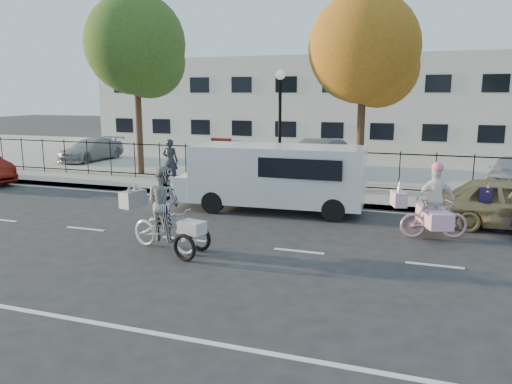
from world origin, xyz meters
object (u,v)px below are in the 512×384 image
at_px(lot_car_a, 91,149).
at_px(lot_car_d, 511,172).
at_px(pedestrian, 170,161).
at_px(lot_car_b, 229,154).
at_px(zebra_trike, 164,218).
at_px(lot_car_c, 317,155).
at_px(lamppost, 280,108).
at_px(unicorn_bike, 433,210).
at_px(white_van, 275,175).

bearing_deg(lot_car_a, lot_car_d, -0.04).
height_order(pedestrian, lot_car_b, pedestrian).
distance_m(zebra_trike, lot_car_c, 12.40).
height_order(lamppost, unicorn_bike, lamppost).
xyz_separation_m(zebra_trike, lot_car_a, (-11.16, 12.05, -0.04)).
height_order(lot_car_b, lot_car_d, lot_car_b).
distance_m(white_van, pedestrian, 5.83).
distance_m(zebra_trike, lot_car_a, 16.42).
height_order(lot_car_b, lot_car_c, lot_car_c).
height_order(lot_car_a, lot_car_d, lot_car_d).
distance_m(pedestrian, lot_car_c, 6.91).
bearing_deg(lamppost, lot_car_d, 20.23).
relative_size(zebra_trike, lot_car_a, 0.59).
xyz_separation_m(white_van, lot_car_b, (-4.61, 7.51, -0.36)).
relative_size(lot_car_b, lot_car_c, 1.02).
xyz_separation_m(zebra_trike, white_van, (1.25, 4.72, 0.36)).
bearing_deg(white_van, zebra_trike, -108.07).
bearing_deg(pedestrian, lamppost, 179.28).
height_order(unicorn_bike, lot_car_b, unicorn_bike).
xyz_separation_m(lot_car_b, lot_car_c, (4.28, 0.14, 0.10)).
distance_m(pedestrian, lot_car_b, 4.84).
bearing_deg(pedestrian, zebra_trike, 113.24).
distance_m(unicorn_bike, lot_car_a, 19.30).
relative_size(pedestrian, lot_car_b, 0.39).
bearing_deg(pedestrian, lot_car_a, -36.98).
relative_size(zebra_trike, unicorn_bike, 1.18).
xyz_separation_m(white_van, pedestrian, (-5.16, 2.71, -0.11)).
relative_size(white_van, lot_car_c, 1.35).
xyz_separation_m(lot_car_c, lot_car_d, (7.79, -1.63, -0.13)).
relative_size(lamppost, lot_car_d, 1.25).
relative_size(lot_car_a, lot_car_b, 0.90).
xyz_separation_m(unicorn_bike, lot_car_d, (2.77, 7.64, 0.01)).
bearing_deg(unicorn_bike, lamppost, 31.98).
bearing_deg(lot_car_d, lot_car_b, -171.58).
bearing_deg(pedestrian, unicorn_bike, 151.81).
bearing_deg(lot_car_d, pedestrian, -149.85).
bearing_deg(lot_car_a, lamppost, -16.63).
bearing_deg(lot_car_b, unicorn_bike, -53.30).
xyz_separation_m(lamppost, unicorn_bike, (5.43, -4.62, -2.39)).
distance_m(zebra_trike, pedestrian, 8.39).
height_order(zebra_trike, unicorn_bike, zebra_trike).
distance_m(white_van, lot_car_d, 9.60).
bearing_deg(unicorn_bike, lot_car_c, 10.79).
xyz_separation_m(pedestrian, lot_car_a, (-7.26, 4.62, -0.29)).
xyz_separation_m(white_van, lot_car_d, (7.46, 6.02, -0.39)).
height_order(lamppost, pedestrian, lamppost).
height_order(zebra_trike, lot_car_d, zebra_trike).
bearing_deg(unicorn_bike, zebra_trike, 99.89).
relative_size(unicorn_bike, lot_car_c, 0.46).
bearing_deg(lamppost, lot_car_b, 130.64).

